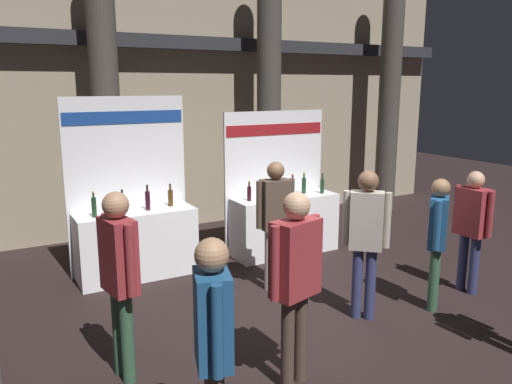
{
  "coord_description": "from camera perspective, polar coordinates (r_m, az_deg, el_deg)",
  "views": [
    {
      "loc": [
        -3.37,
        -4.63,
        2.74
      ],
      "look_at": [
        -0.26,
        0.97,
        1.38
      ],
      "focal_mm": 35.51,
      "sensor_mm": 36.0,
      "label": 1
    }
  ],
  "objects": [
    {
      "name": "visitor_8",
      "position": [
        6.02,
        12.28,
        -4.47
      ],
      "size": [
        0.43,
        0.4,
        1.79
      ],
      "rotation": [
        0.0,
        0.0,
        2.4
      ],
      "color": "navy",
      "rests_on": "ground_plane"
    },
    {
      "name": "ground_plane",
      "position": [
        6.35,
        6.52,
        -13.69
      ],
      "size": [
        25.51,
        25.51,
        0.0
      ],
      "primitive_type": "plane",
      "color": "black"
    },
    {
      "name": "exhibitor_booth_0",
      "position": [
        7.55,
        -13.43,
        -4.68
      ],
      "size": [
        1.76,
        0.66,
        2.59
      ],
      "color": "white",
      "rests_on": "ground_plane"
    },
    {
      "name": "hall_colonnade",
      "position": [
        9.73,
        -9.0,
        13.9
      ],
      "size": [
        12.75,
        1.36,
        6.36
      ],
      "color": "gray",
      "rests_on": "ground_plane"
    },
    {
      "name": "visitor_0",
      "position": [
        6.55,
        19.75,
        -4.51
      ],
      "size": [
        0.41,
        0.37,
        1.65
      ],
      "rotation": [
        0.0,
        0.0,
        3.82
      ],
      "color": "#33563D",
      "rests_on": "ground_plane"
    },
    {
      "name": "visitor_1",
      "position": [
        6.75,
        2.19,
        -2.52
      ],
      "size": [
        0.54,
        0.28,
        1.76
      ],
      "rotation": [
        0.0,
        0.0,
        3.02
      ],
      "color": "#ADA393",
      "rests_on": "ground_plane"
    },
    {
      "name": "visitor_9",
      "position": [
        7.25,
        23.17,
        -2.95
      ],
      "size": [
        0.26,
        0.58,
        1.65
      ],
      "rotation": [
        0.0,
        0.0,
        4.73
      ],
      "color": "navy",
      "rests_on": "ground_plane"
    },
    {
      "name": "visitor_4",
      "position": [
        4.58,
        4.45,
        -8.76
      ],
      "size": [
        0.6,
        0.36,
        1.83
      ],
      "rotation": [
        0.0,
        0.0,
        0.28
      ],
      "color": "#47382D",
      "rests_on": "ground_plane"
    },
    {
      "name": "exhibitor_booth_1",
      "position": [
        8.39,
        3.1,
        -2.93
      ],
      "size": [
        1.86,
        0.66,
        2.33
      ],
      "color": "white",
      "rests_on": "ground_plane"
    },
    {
      "name": "visitor_5",
      "position": [
        3.61,
        -4.83,
        -16.08
      ],
      "size": [
        0.32,
        0.49,
        1.76
      ],
      "rotation": [
        0.0,
        0.0,
        1.27
      ],
      "color": "#47382D",
      "rests_on": "ground_plane"
    },
    {
      "name": "visitor_2",
      "position": [
        4.84,
        -15.14,
        -8.35
      ],
      "size": [
        0.29,
        0.57,
        1.82
      ],
      "rotation": [
        0.0,
        0.0,
        1.74
      ],
      "color": "#33563D",
      "rests_on": "ground_plane"
    }
  ]
}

